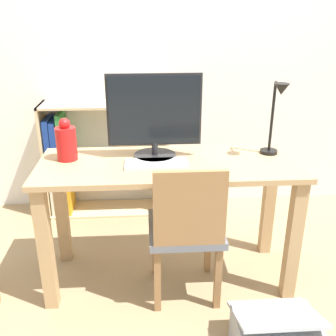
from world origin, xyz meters
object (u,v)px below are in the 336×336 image
(vase, at_px, (66,142))
(chair, at_px, (187,228))
(keyboard, at_px, (156,164))
(monitor, at_px, (154,115))
(bookshelf, at_px, (87,162))
(desk_lamp, at_px, (276,112))

(vase, relative_size, chair, 0.29)
(keyboard, distance_m, vase, 0.51)
(monitor, relative_size, keyboard, 1.53)
(keyboard, relative_size, chair, 0.41)
(chair, xyz_separation_m, bookshelf, (-0.66, 1.07, -0.02))
(chair, height_order, bookshelf, bookshelf)
(desk_lamp, height_order, bookshelf, desk_lamp)
(chair, relative_size, bookshelf, 0.87)
(chair, bearing_deg, monitor, 124.58)
(keyboard, xyz_separation_m, bookshelf, (-0.51, 0.91, -0.33))
(monitor, bearing_deg, vase, -178.57)
(bookshelf, bearing_deg, keyboard, -60.74)
(keyboard, xyz_separation_m, chair, (0.15, -0.16, -0.31))
(keyboard, bearing_deg, chair, -46.75)
(keyboard, bearing_deg, vase, 166.54)
(desk_lamp, distance_m, chair, 0.79)
(chair, bearing_deg, keyboard, 139.79)
(desk_lamp, height_order, chair, desk_lamp)
(vase, distance_m, desk_lamp, 1.16)
(desk_lamp, xyz_separation_m, chair, (-0.51, -0.25, -0.56))
(chair, bearing_deg, desk_lamp, 32.75)
(monitor, distance_m, bookshelf, 1.09)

